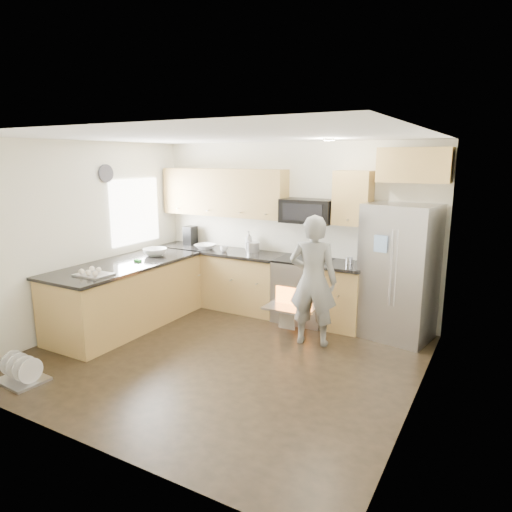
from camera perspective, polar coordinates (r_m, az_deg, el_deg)
The scene contains 8 objects.
ground at distance 5.70m, azimuth -4.51°, elevation -12.46°, with size 4.50×4.50×0.00m, color black.
room_shell at distance 5.26m, azimuth -5.05°, elevation 4.52°, with size 4.54×4.04×2.62m.
back_cabinet_run at distance 7.11m, azimuth -0.76°, elevation 0.78°, with size 4.45×0.64×2.50m.
peninsula at distance 6.77m, azimuth -15.83°, elevation -4.64°, with size 0.96×2.36×1.04m.
stove_range at distance 6.72m, azimuth 5.94°, elevation -2.48°, with size 0.76×0.97×1.79m.
refrigerator at distance 6.28m, azimuth 17.41°, elevation -1.94°, with size 0.98×0.83×1.80m.
person at distance 5.84m, azimuth 7.14°, elevation -3.09°, with size 0.61×0.40×1.69m, color gray.
dish_rack at distance 5.69m, azimuth -27.19°, elevation -12.99°, with size 0.52×0.43×0.30m.
Camera 1 is at (2.90, -4.29, 2.37)m, focal length 32.00 mm.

